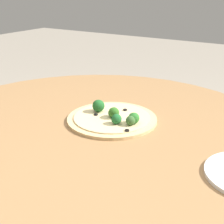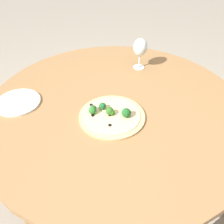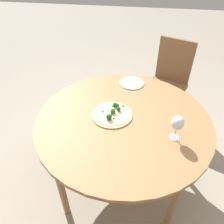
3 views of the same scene
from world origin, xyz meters
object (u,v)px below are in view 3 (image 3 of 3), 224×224
pizza (112,114)px  plate_near (132,83)px  chair_2 (168,81)px  wine_glass (178,124)px

pizza → plate_near: bearing=-103.3°
chair_2 → pizza: size_ratio=3.10×
chair_2 → plate_near: 0.65m
pizza → wine_glass: wine_glass is taller
pizza → chair_2: bearing=-117.5°
wine_glass → chair_2: bearing=-92.5°
wine_glass → plate_near: size_ratio=0.83×
chair_2 → plate_near: bearing=-105.7°
pizza → plate_near: (-0.11, -0.45, -0.01)m
chair_2 → wine_glass: size_ratio=5.22×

